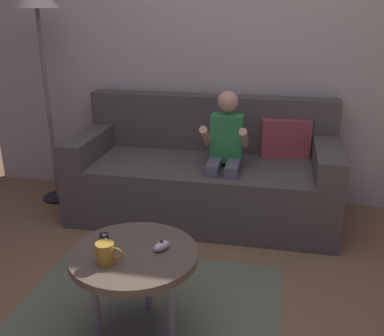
% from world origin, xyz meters
% --- Properties ---
extents(wall_back, '(4.15, 0.05, 2.50)m').
position_xyz_m(wall_back, '(0.00, 1.85, 1.25)').
color(wall_back, beige).
rests_on(wall_back, ground).
extents(couch, '(1.89, 0.80, 0.85)m').
position_xyz_m(couch, '(-0.12, 1.46, 0.30)').
color(couch, '#56514C').
rests_on(couch, ground).
extents(person_seated_on_couch, '(0.31, 0.38, 0.95)m').
position_xyz_m(person_seated_on_couch, '(0.04, 1.28, 0.55)').
color(person_seated_on_couch, slate).
rests_on(person_seated_on_couch, ground).
extents(coffee_table, '(0.58, 0.58, 0.45)m').
position_xyz_m(coffee_table, '(-0.21, 0.09, 0.40)').
color(coffee_table, brown).
rests_on(coffee_table, ground).
extents(area_rug, '(1.35, 1.42, 0.01)m').
position_xyz_m(area_rug, '(-0.21, 0.09, 0.00)').
color(area_rug, '#6B7A5B').
rests_on(area_rug, ground).
extents(game_remote_black_near_edge, '(0.11, 0.14, 0.03)m').
position_xyz_m(game_remote_black_near_edge, '(-0.36, 0.13, 0.46)').
color(game_remote_black_near_edge, black).
rests_on(game_remote_black_near_edge, coffee_table).
extents(nunchuk_white, '(0.08, 0.10, 0.05)m').
position_xyz_m(nunchuk_white, '(-0.09, 0.13, 0.47)').
color(nunchuk_white, white).
rests_on(nunchuk_white, coffee_table).
extents(coffee_mug, '(0.12, 0.08, 0.09)m').
position_xyz_m(coffee_mug, '(-0.30, -0.02, 0.49)').
color(coffee_mug, '#B78C2D').
rests_on(coffee_mug, coffee_table).
extents(floor_lamp, '(0.32, 0.32, 1.67)m').
position_xyz_m(floor_lamp, '(-1.35, 1.48, 1.44)').
color(floor_lamp, black).
rests_on(floor_lamp, ground).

